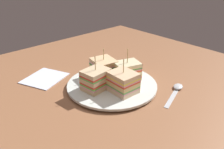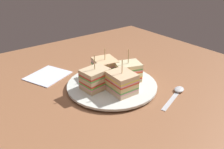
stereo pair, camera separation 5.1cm
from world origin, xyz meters
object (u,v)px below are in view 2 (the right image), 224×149
at_px(sandwich_wedge_2, 122,83).
at_px(spoon, 177,92).
at_px(sandwich_wedge_0, 105,68).
at_px(sandwich_wedge_3, 128,72).
at_px(plate, 112,85).
at_px(napkin, 48,75).
at_px(sandwich_wedge_1, 95,79).

distance_m(sandwich_wedge_2, spoon, 0.16).
height_order(sandwich_wedge_0, spoon, sandwich_wedge_0).
bearing_deg(sandwich_wedge_3, spoon, 138.23).
bearing_deg(sandwich_wedge_2, plate, -5.72).
relative_size(sandwich_wedge_3, spoon, 0.73).
bearing_deg(napkin, sandwich_wedge_3, -48.74).
bearing_deg(sandwich_wedge_1, plate, -16.68).
height_order(sandwich_wedge_0, napkin, sandwich_wedge_0).
relative_size(sandwich_wedge_2, spoon, 0.72).
bearing_deg(napkin, sandwich_wedge_1, -69.05).
relative_size(plate, sandwich_wedge_3, 2.66).
bearing_deg(sandwich_wedge_0, plate, -2.69).
bearing_deg(sandwich_wedge_3, sandwich_wedge_1, 8.86).
distance_m(sandwich_wedge_0, sandwich_wedge_1, 0.08).
relative_size(plate, sandwich_wedge_0, 2.86).
height_order(sandwich_wedge_3, spoon, sandwich_wedge_3).
relative_size(plate, sandwich_wedge_2, 2.73).
xyz_separation_m(plate, sandwich_wedge_0, (0.01, 0.05, 0.03)).
xyz_separation_m(sandwich_wedge_1, spoon, (0.18, -0.15, -0.04)).
relative_size(sandwich_wedge_0, sandwich_wedge_2, 0.95).
distance_m(sandwich_wedge_2, napkin, 0.26).
distance_m(sandwich_wedge_3, napkin, 0.26).
xyz_separation_m(plate, sandwich_wedge_2, (-0.01, -0.05, 0.03)).
xyz_separation_m(sandwich_wedge_0, napkin, (-0.13, 0.13, -0.04)).
distance_m(spoon, napkin, 0.40).
relative_size(sandwich_wedge_1, napkin, 0.83).
relative_size(spoon, napkin, 1.11).
relative_size(sandwich_wedge_1, sandwich_wedge_2, 1.04).
xyz_separation_m(spoon, napkin, (-0.24, 0.32, -0.00)).
height_order(sandwich_wedge_1, sandwich_wedge_3, sandwich_wedge_1).
xyz_separation_m(plate, napkin, (-0.12, 0.18, -0.00)).
relative_size(plate, sandwich_wedge_1, 2.62).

